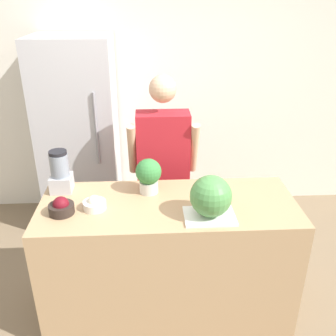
{
  "coord_description": "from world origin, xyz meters",
  "views": [
    {
      "loc": [
        -0.12,
        -1.85,
        2.24
      ],
      "look_at": [
        0.0,
        0.39,
        1.18
      ],
      "focal_mm": 40.0,
      "sensor_mm": 36.0,
      "label": 1
    }
  ],
  "objects_px": {
    "potted_plant": "(149,175)",
    "watermelon": "(211,196)",
    "blender": "(60,173)",
    "person": "(163,171)",
    "refrigerator": "(80,136)",
    "bowl_cherries": "(61,207)",
    "bowl_cream": "(95,204)"
  },
  "relations": [
    {
      "from": "potted_plant",
      "to": "watermelon",
      "type": "bearing_deg",
      "value": -41.45
    },
    {
      "from": "blender",
      "to": "person",
      "type": "bearing_deg",
      "value": 30.43
    },
    {
      "from": "watermelon",
      "to": "potted_plant",
      "type": "height_order",
      "value": "watermelon"
    },
    {
      "from": "refrigerator",
      "to": "bowl_cherries",
      "type": "height_order",
      "value": "refrigerator"
    },
    {
      "from": "refrigerator",
      "to": "bowl_cream",
      "type": "distance_m",
      "value": 1.38
    },
    {
      "from": "watermelon",
      "to": "bowl_cream",
      "type": "bearing_deg",
      "value": 169.79
    },
    {
      "from": "watermelon",
      "to": "refrigerator",
      "type": "bearing_deg",
      "value": 125.62
    },
    {
      "from": "refrigerator",
      "to": "bowl_cream",
      "type": "relative_size",
      "value": 12.39
    },
    {
      "from": "refrigerator",
      "to": "potted_plant",
      "type": "xyz_separation_m",
      "value": [
        0.67,
        -1.13,
        0.12
      ]
    },
    {
      "from": "person",
      "to": "bowl_cream",
      "type": "distance_m",
      "value": 0.86
    },
    {
      "from": "potted_plant",
      "to": "blender",
      "type": "bearing_deg",
      "value": 174.77
    },
    {
      "from": "person",
      "to": "blender",
      "type": "relative_size",
      "value": 5.36
    },
    {
      "from": "potted_plant",
      "to": "bowl_cream",
      "type": "bearing_deg",
      "value": -150.12
    },
    {
      "from": "refrigerator",
      "to": "potted_plant",
      "type": "relative_size",
      "value": 7.39
    },
    {
      "from": "person",
      "to": "watermelon",
      "type": "distance_m",
      "value": 0.91
    },
    {
      "from": "refrigerator",
      "to": "bowl_cream",
      "type": "height_order",
      "value": "refrigerator"
    },
    {
      "from": "watermelon",
      "to": "bowl_cream",
      "type": "distance_m",
      "value": 0.77
    },
    {
      "from": "blender",
      "to": "refrigerator",
      "type": "bearing_deg",
      "value": 92.37
    },
    {
      "from": "refrigerator",
      "to": "blender",
      "type": "xyz_separation_m",
      "value": [
        0.04,
        -1.08,
        0.13
      ]
    },
    {
      "from": "bowl_cream",
      "to": "potted_plant",
      "type": "bearing_deg",
      "value": 29.88
    },
    {
      "from": "bowl_cream",
      "to": "blender",
      "type": "height_order",
      "value": "blender"
    },
    {
      "from": "watermelon",
      "to": "bowl_cream",
      "type": "height_order",
      "value": "watermelon"
    },
    {
      "from": "bowl_cream",
      "to": "blender",
      "type": "bearing_deg",
      "value": 134.95
    },
    {
      "from": "watermelon",
      "to": "bowl_cherries",
      "type": "relative_size",
      "value": 1.62
    },
    {
      "from": "person",
      "to": "bowl_cream",
      "type": "xyz_separation_m",
      "value": [
        -0.49,
        -0.71,
        0.11
      ]
    },
    {
      "from": "person",
      "to": "bowl_cherries",
      "type": "relative_size",
      "value": 10.07
    },
    {
      "from": "blender",
      "to": "watermelon",
      "type": "bearing_deg",
      "value": -21.53
    },
    {
      "from": "person",
      "to": "blender",
      "type": "height_order",
      "value": "person"
    },
    {
      "from": "bowl_cream",
      "to": "watermelon",
      "type": "bearing_deg",
      "value": -10.21
    },
    {
      "from": "refrigerator",
      "to": "bowl_cream",
      "type": "bearing_deg",
      "value": -77.03
    },
    {
      "from": "watermelon",
      "to": "potted_plant",
      "type": "relative_size",
      "value": 1.04
    },
    {
      "from": "person",
      "to": "bowl_cream",
      "type": "bearing_deg",
      "value": -124.53
    }
  ]
}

